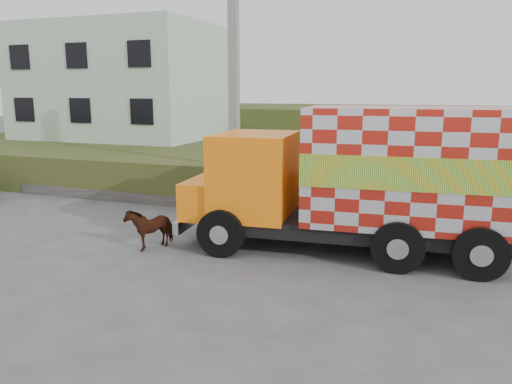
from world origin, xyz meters
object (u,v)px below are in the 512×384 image
at_px(utility_pole, 234,90).
at_px(pedestrian, 323,135).
at_px(cargo_truck, 363,179).
at_px(cow, 150,227).

bearing_deg(utility_pole, pedestrian, 48.25).
xyz_separation_m(cargo_truck, pedestrian, (-2.43, 6.10, 0.53)).
relative_size(cargo_truck, cow, 6.57).
bearing_deg(cow, cargo_truck, 40.00).
bearing_deg(cow, pedestrian, 93.50).
xyz_separation_m(utility_pole, cow, (-0.38, -4.86, -3.53)).
height_order(utility_pole, cargo_truck, utility_pole).
relative_size(cargo_truck, pedestrian, 4.57).
height_order(cargo_truck, pedestrian, cargo_truck).
distance_m(cow, pedestrian, 8.35).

